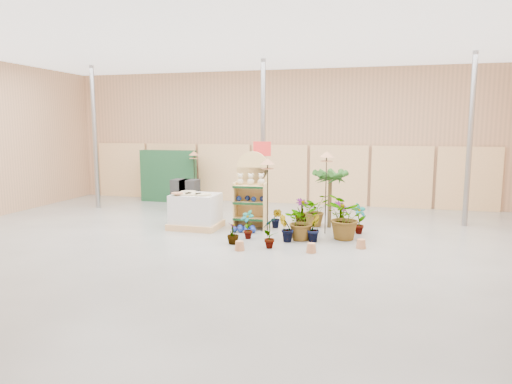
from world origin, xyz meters
TOP-DOWN VIEW (x-y plane):
  - room at (0.00, 0.91)m, footprint 15.20×12.10m
  - display_shelf at (0.08, 1.90)m, footprint 0.86×0.57m
  - teddy_bears at (0.10, 1.81)m, footprint 0.73×0.18m
  - gazing_balls_shelf at (0.08, 1.79)m, footprint 0.73×0.25m
  - gazing_balls_floor at (0.04, 1.38)m, footprint 0.63×0.39m
  - pallet_stack at (-1.31, 1.49)m, footprint 1.27×1.06m
  - charcoal_planters at (-2.47, 3.57)m, footprint 0.80×0.50m
  - trellis_stock at (-3.80, 5.20)m, footprint 2.00×0.30m
  - offer_sign at (0.10, 2.98)m, footprint 0.50×0.08m
  - bird_table_front at (0.70, 1.05)m, footprint 0.34×0.34m
  - bird_table_right at (2.00, 1.70)m, footprint 0.34×0.34m
  - bird_table_back at (-2.68, 4.82)m, footprint 0.34×0.34m
  - palm at (2.04, 2.43)m, footprint 0.70×0.70m
  - potted_plant_0 at (0.29, 0.73)m, footprint 0.43×0.38m
  - potted_plant_1 at (1.23, 0.65)m, footprint 0.44×0.44m
  - potted_plant_2 at (1.53, 0.95)m, footprint 1.03×1.06m
  - potted_plant_3 at (2.35, 1.92)m, footprint 0.60×0.60m
  - potted_plant_4 at (2.80, 1.88)m, footprint 0.48×0.44m
  - potted_plant_5 at (0.71, 2.02)m, footprint 0.33×0.28m
  - potted_plant_6 at (1.65, 2.51)m, footprint 1.01×1.02m
  - potted_plant_7 at (0.10, 0.19)m, footprint 0.38×0.38m
  - potted_plant_8 at (0.97, 0.04)m, footprint 0.35×0.43m
  - potted_plant_9 at (1.82, 0.85)m, footprint 0.30×0.36m
  - potted_plant_10 at (2.53, 1.19)m, footprint 1.19×1.24m
  - potted_plant_11 at (1.26, 2.74)m, footprint 0.53×0.53m

SIDE VIEW (x-z plane):
  - gazing_balls_floor at x=0.04m, z-range 0.00..0.15m
  - potted_plant_7 at x=0.10m, z-range 0.00..0.48m
  - potted_plant_5 at x=0.71m, z-range 0.00..0.51m
  - potted_plant_9 at x=1.82m, z-range 0.00..0.62m
  - potted_plant_1 at x=1.23m, z-range 0.00..0.63m
  - potted_plant_0 at x=0.29m, z-range 0.00..0.67m
  - potted_plant_11 at x=1.26m, z-range 0.00..0.68m
  - potted_plant_8 at x=0.97m, z-range 0.00..0.71m
  - potted_plant_4 at x=2.80m, z-range 0.00..0.75m
  - potted_plant_3 at x=2.35m, z-range 0.00..0.77m
  - potted_plant_6 at x=1.65m, z-range 0.00..0.86m
  - pallet_stack at x=-1.31m, z-range -0.02..0.91m
  - potted_plant_2 at x=1.53m, z-range 0.00..0.90m
  - charcoal_planters at x=-2.47m, z-range 0.00..1.00m
  - potted_plant_10 at x=2.53m, z-range 0.00..1.07m
  - gazing_balls_shelf at x=0.08m, z-range 0.71..0.85m
  - trellis_stock at x=-3.80m, z-range 0.00..1.80m
  - display_shelf at x=0.08m, z-range -0.09..1.90m
  - teddy_bears at x=0.10m, z-range 1.10..1.41m
  - palm at x=2.04m, z-range 0.56..2.17m
  - offer_sign at x=0.10m, z-range 0.47..2.67m
  - bird_table_back at x=-2.68m, z-range 0.77..2.58m
  - bird_table_front at x=0.70m, z-range 0.80..2.67m
  - bird_table_right at x=2.00m, z-range 0.87..2.89m
  - room at x=0.00m, z-range -0.14..4.56m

